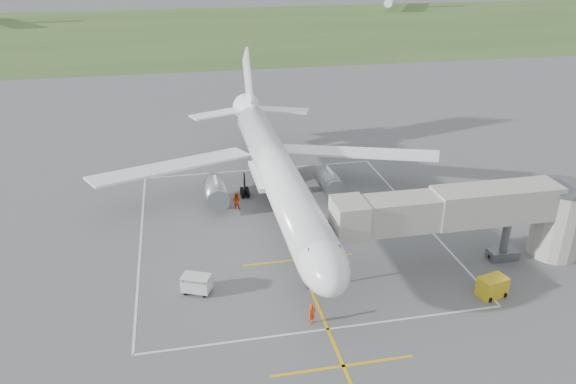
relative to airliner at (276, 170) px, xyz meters
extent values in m
plane|color=#555558|center=(0.00, -0.75, -4.39)|extent=(700.00, 700.00, 0.00)
cube|color=#375424|center=(0.00, 129.25, -4.38)|extent=(700.00, 120.00, 0.02)
cube|color=gold|center=(0.00, -5.75, -4.38)|extent=(0.25, 60.00, 0.01)
cube|color=gold|center=(0.00, -24.75, -4.38)|extent=(10.00, 0.25, 0.01)
cube|color=gold|center=(0.00, -10.75, -4.38)|extent=(10.00, 0.25, 0.01)
cube|color=silver|center=(0.00, 11.25, -4.38)|extent=(28.00, 0.20, 0.01)
cube|color=silver|center=(0.00, -20.75, -4.38)|extent=(28.00, 0.20, 0.01)
cube|color=silver|center=(-14.00, -4.75, -4.38)|extent=(0.20, 32.00, 0.01)
cube|color=silver|center=(14.00, -4.75, -4.38)|extent=(0.20, 32.00, 0.01)
cylinder|color=white|center=(0.00, -0.75, 0.11)|extent=(3.80, 36.00, 3.80)
ellipsoid|color=white|center=(0.00, -18.75, 0.11)|extent=(3.80, 7.22, 3.80)
cube|color=black|center=(0.00, -19.65, 1.16)|extent=(2.40, 1.60, 0.99)
cone|color=white|center=(0.00, 19.75, 0.51)|extent=(3.80, 6.00, 3.80)
cube|color=white|center=(10.50, 5.25, -0.74)|extent=(17.93, 11.24, 1.23)
cube|color=white|center=(-10.50, 5.25, -0.74)|extent=(17.93, 11.24, 1.23)
cube|color=white|center=(0.00, 2.25, -1.44)|extent=(4.20, 8.00, 0.50)
cube|color=white|center=(0.00, 20.45, 4.81)|extent=(0.30, 7.89, 8.65)
cube|color=white|center=(0.00, 18.25, 1.81)|extent=(0.35, 5.00, 1.20)
cube|color=white|center=(4.20, 19.45, 0.71)|extent=(7.85, 5.03, 0.20)
cube|color=white|center=(-4.20, 19.45, 0.71)|extent=(7.85, 5.03, 0.20)
cylinder|color=gray|center=(6.20, 1.75, -2.49)|extent=(2.30, 4.20, 2.30)
cube|color=white|center=(6.20, 1.45, -1.69)|extent=(0.25, 2.40, 1.20)
cylinder|color=gray|center=(-6.20, 1.75, -2.49)|extent=(2.30, 4.20, 2.30)
cube|color=white|center=(-6.20, 1.45, -1.69)|extent=(0.25, 2.40, 1.20)
cylinder|color=black|center=(0.00, -15.25, -3.09)|extent=(0.18, 0.18, 2.60)
cylinder|color=black|center=(-0.11, -15.25, -3.99)|extent=(0.28, 0.80, 0.80)
cylinder|color=black|center=(0.11, -15.25, -3.99)|extent=(0.28, 0.80, 0.80)
cylinder|color=black|center=(2.90, 3.75, -2.99)|extent=(0.22, 0.22, 2.80)
cylinder|color=black|center=(2.62, 3.40, -3.91)|extent=(0.32, 0.96, 0.96)
cylinder|color=black|center=(3.18, 3.40, -3.91)|extent=(0.32, 0.96, 0.96)
cylinder|color=black|center=(2.62, 4.10, -3.91)|extent=(0.32, 0.96, 0.96)
cylinder|color=black|center=(3.18, 4.10, -3.91)|extent=(0.32, 0.96, 0.96)
cylinder|color=black|center=(-2.90, 3.75, -2.99)|extent=(0.22, 0.22, 2.80)
cylinder|color=black|center=(-3.18, 3.40, -3.91)|extent=(0.32, 0.96, 0.96)
cylinder|color=black|center=(-2.62, 3.40, -3.91)|extent=(0.32, 0.96, 0.96)
cylinder|color=black|center=(-3.18, 4.10, -3.91)|extent=(0.32, 0.96, 0.96)
cylinder|color=black|center=(-2.62, 4.10, -3.91)|extent=(0.32, 0.96, 0.96)
cube|color=#9A968B|center=(7.74, -14.25, 1.21)|extent=(11.09, 2.90, 2.80)
cube|color=#9A968B|center=(16.46, -14.25, 1.31)|extent=(11.09, 3.10, 3.00)
cube|color=#9A968B|center=(3.40, -14.25, 1.21)|extent=(2.60, 3.40, 3.00)
cylinder|color=#585C60|center=(18.00, -14.25, -2.29)|extent=(0.70, 0.70, 4.20)
cube|color=#585C60|center=(18.00, -14.25, -3.94)|extent=(2.60, 1.40, 0.90)
cylinder|color=#9A968B|center=(23.00, -14.25, -1.19)|extent=(4.40, 4.40, 6.40)
cylinder|color=#585C60|center=(23.00, -14.25, 2.21)|extent=(5.00, 5.00, 0.30)
cylinder|color=black|center=(17.00, -14.25, -4.04)|extent=(0.70, 0.30, 0.70)
cylinder|color=black|center=(19.00, -14.25, -4.04)|extent=(0.70, 0.30, 0.70)
cube|color=gold|center=(14.06, -19.24, -3.56)|extent=(2.49, 1.91, 1.66)
cylinder|color=black|center=(13.44, -20.01, -4.15)|extent=(0.33, 0.53, 0.49)
cylinder|color=black|center=(14.96, -19.66, -4.15)|extent=(0.33, 0.53, 0.49)
cube|color=silver|center=(-9.20, -14.06, -3.62)|extent=(2.63, 2.16, 1.00)
cube|color=silver|center=(-9.20, -14.06, -2.84)|extent=(2.63, 2.16, 0.07)
cylinder|color=black|center=(-10.25, -14.20, -3.44)|extent=(0.07, 0.07, 1.18)
cylinder|color=black|center=(-8.58, -14.93, -3.44)|extent=(0.07, 0.07, 1.18)
cylinder|color=black|center=(-9.82, -13.19, -3.44)|extent=(0.07, 0.07, 1.18)
cylinder|color=black|center=(-8.15, -13.92, -3.44)|extent=(0.07, 0.07, 1.18)
cylinder|color=black|center=(-10.15, -14.19, -4.21)|extent=(0.30, 0.40, 0.36)
cylinder|color=black|center=(-8.65, -14.85, -4.21)|extent=(0.30, 0.40, 0.36)
cylinder|color=black|center=(-9.75, -13.27, -4.21)|extent=(0.30, 0.40, 0.36)
cylinder|color=black|center=(-8.25, -13.93, -4.21)|extent=(0.30, 0.40, 0.36)
imported|color=#F63807|center=(-1.00, -19.78, -3.55)|extent=(0.73, 0.66, 1.68)
imported|color=red|center=(-4.19, 0.83, -3.47)|extent=(1.11, 1.02, 1.84)
camera|label=1|loc=(-9.63, -53.00, 21.99)|focal=35.00mm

